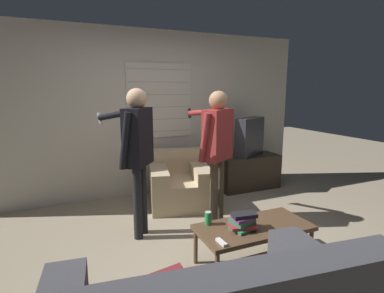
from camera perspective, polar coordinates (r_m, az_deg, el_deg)
ground_plane at (r=3.29m, az=2.91°, el=-19.48°), size 16.00×16.00×0.00m
wall_back at (r=4.76m, az=-7.73°, el=6.19°), size 5.20×0.08×2.55m
armchair_beige at (r=4.44m, az=-2.43°, el=-7.04°), size 1.03×1.07×0.75m
coffee_table at (r=3.00m, az=11.68°, el=-15.18°), size 1.09×0.52×0.39m
tv_stand at (r=5.18m, az=10.66°, el=-4.75°), size 1.04×0.44×0.57m
tv at (r=5.05m, az=10.87°, el=1.82°), size 0.66×0.47×0.63m
person_left_standing at (r=3.32m, az=-10.41°, el=0.30°), size 0.57×0.78×1.67m
person_right_standing at (r=3.64m, az=4.77°, el=1.17°), size 0.53×0.84×1.64m
book_stack at (r=2.87m, az=9.63°, el=-13.96°), size 0.27×0.23×0.16m
soda_can at (r=2.93m, az=3.10°, el=-13.47°), size 0.07×0.07×0.13m
spare_remote at (r=2.64m, az=5.63°, el=-17.70°), size 0.05×0.13×0.02m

